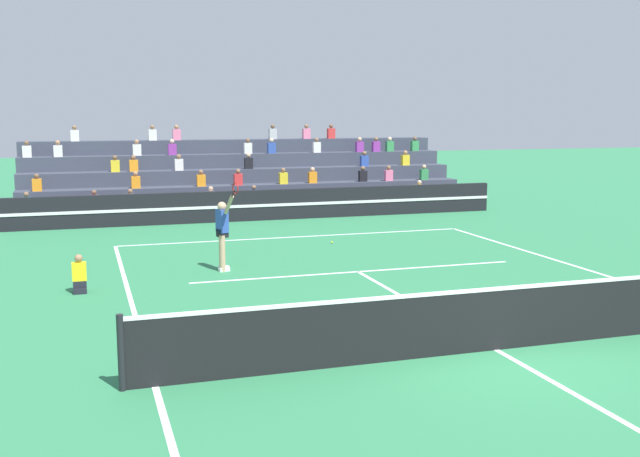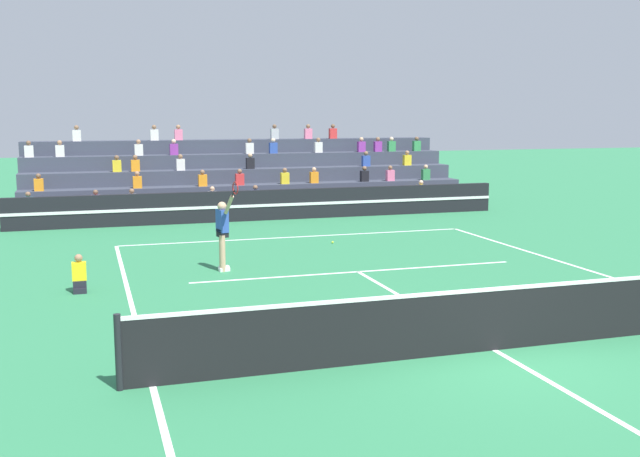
# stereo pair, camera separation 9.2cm
# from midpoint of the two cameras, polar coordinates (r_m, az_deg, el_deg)

# --- Properties ---
(ground_plane) EXTENTS (120.00, 120.00, 0.00)m
(ground_plane) POSITION_cam_midpoint_polar(r_m,az_deg,el_deg) (12.76, 13.35, -9.01)
(ground_plane) COLOR #2D7A4C
(court_lines) EXTENTS (11.10, 23.90, 0.01)m
(court_lines) POSITION_cam_midpoint_polar(r_m,az_deg,el_deg) (12.76, 13.35, -8.99)
(court_lines) COLOR white
(court_lines) RESTS_ON ground
(tennis_net) EXTENTS (12.00, 0.10, 1.10)m
(tennis_net) POSITION_cam_midpoint_polar(r_m,az_deg,el_deg) (12.61, 13.44, -6.65)
(tennis_net) COLOR black
(tennis_net) RESTS_ON ground
(sponsor_banner_wall) EXTENTS (18.00, 0.26, 1.10)m
(sponsor_banner_wall) POSITION_cam_midpoint_polar(r_m,az_deg,el_deg) (27.23, -3.93, 1.80)
(sponsor_banner_wall) COLOR black
(sponsor_banner_wall) RESTS_ON ground
(bleacher_stand) EXTENTS (17.32, 4.75, 3.38)m
(bleacher_stand) POSITION_cam_midpoint_polar(r_m,az_deg,el_deg) (30.86, -5.60, 3.48)
(bleacher_stand) COLOR #383D4C
(bleacher_stand) RESTS_ON ground
(ball_kid_courtside) EXTENTS (0.30, 0.36, 0.84)m
(ball_kid_courtside) POSITION_cam_midpoint_polar(r_m,az_deg,el_deg) (17.01, -17.71, -3.57)
(ball_kid_courtside) COLOR black
(ball_kid_courtside) RESTS_ON ground
(tennis_player) EXTENTS (0.39, 1.28, 2.33)m
(tennis_player) POSITION_cam_midpoint_polar(r_m,az_deg,el_deg) (18.46, -7.28, -0.22)
(tennis_player) COLOR tan
(tennis_player) RESTS_ON ground
(tennis_ball) EXTENTS (0.07, 0.07, 0.07)m
(tennis_ball) POSITION_cam_midpoint_polar(r_m,az_deg,el_deg) (22.32, 1.08, -1.06)
(tennis_ball) COLOR #C6DB33
(tennis_ball) RESTS_ON ground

